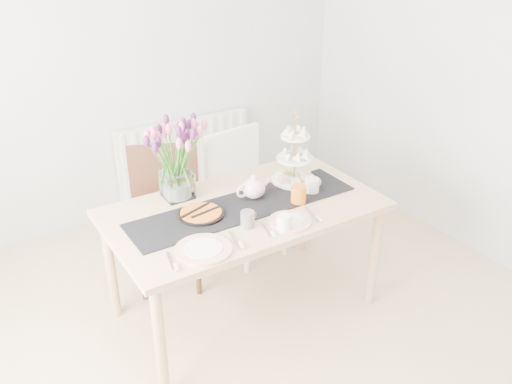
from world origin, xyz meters
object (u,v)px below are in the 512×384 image
chair_white (243,184)px  chair_brown (166,205)px  radiator (185,153)px  teapot (254,188)px  cake_stand (294,164)px  tart_tin (201,214)px  mug_white (284,223)px  tulip_vase (174,146)px  mug_orange (299,195)px  plate_left (203,249)px  cream_jug (312,186)px  plate_right (290,222)px  mug_grey (248,219)px  dining_table (244,218)px

chair_white → chair_brown: bearing=174.5°
radiator → teapot: size_ratio=5.38×
cake_stand → tart_tin: (-0.71, -0.09, -0.11)m
radiator → tart_tin: (-0.61, -1.54, 0.32)m
tart_tin → mug_white: size_ratio=2.89×
chair_white → tulip_vase: (-0.64, -0.31, 0.54)m
mug_orange → plate_left: bearing=161.9°
tulip_vase → teapot: size_ratio=2.74×
chair_brown → teapot: bearing=-35.4°
cake_stand → teapot: cake_stand is taller
cake_stand → plate_left: (-0.86, -0.41, -0.11)m
chair_white → cream_jug: chair_white is taller
mug_white → plate_right: 0.10m
teapot → mug_orange: (0.20, -0.19, -0.01)m
mug_orange → plate_right: size_ratio=0.45×
mug_grey → chair_brown: bearing=83.1°
cake_stand → mug_orange: (-0.14, -0.25, -0.07)m
tulip_vase → mug_white: 0.79m
mug_grey → plate_right: (0.22, -0.09, -0.04)m
radiator → chair_brown: size_ratio=1.28×
tart_tin → mug_white: 0.49m
chair_white → tulip_vase: bearing=-161.0°
radiator → cake_stand: cake_stand is taller
mug_white → mug_orange: (0.26, 0.21, 0.01)m
radiator → teapot: teapot is taller
tulip_vase → plate_left: (-0.14, -0.61, -0.33)m
dining_table → mug_grey: size_ratio=17.30×
chair_brown → mug_grey: size_ratio=10.12×
teapot → mug_grey: size_ratio=2.41×
radiator → plate_left: bearing=-112.2°
dining_table → mug_orange: 0.35m
dining_table → mug_orange: bearing=-23.8°
chair_white → mug_white: (-0.32, -0.97, 0.26)m
cream_jug → radiator: bearing=87.5°
tulip_vase → cake_stand: size_ratio=1.44×
mug_grey → tart_tin: bearing=108.6°
mug_grey → mug_orange: size_ratio=0.84×
dining_table → mug_white: (0.04, -0.34, 0.12)m
chair_white → dining_table: bearing=-126.9°
tulip_vase → chair_white: bearing=25.8°
teapot → cream_jug: size_ratio=2.45×
radiator → cake_stand: bearing=-86.0°
chair_brown → mug_grey: chair_brown is taller
chair_white → mug_grey: size_ratio=9.99×
cream_jug → mug_grey: 0.57m
dining_table → cream_jug: 0.47m
tart_tin → mug_grey: size_ratio=2.84×
chair_white → tart_tin: bearing=-143.2°
teapot → mug_orange: size_ratio=2.03×
radiator → mug_orange: (-0.04, -1.69, 0.35)m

